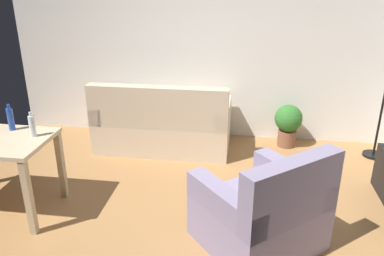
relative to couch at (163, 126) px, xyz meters
name	(u,v)px	position (x,y,z in m)	size (l,w,h in m)	color
ground_plane	(174,222)	(0.44, -1.59, -0.32)	(5.20, 4.40, 0.02)	#9E7042
wall_rear	(203,38)	(0.44, 0.61, 1.04)	(5.20, 0.10, 2.70)	silver
couch	(163,126)	(0.00, 0.00, 0.00)	(1.71, 0.84, 0.92)	beige
potted_plant	(288,123)	(1.62, 0.31, 0.02)	(0.36, 0.36, 0.57)	brown
armchair	(263,212)	(1.24, -1.81, 0.01)	(1.23, 1.22, 0.92)	gray
bottle_blue	(11,119)	(-1.17, -1.40, 0.57)	(0.06, 0.06, 0.26)	#2347A3
bottle_clear	(32,126)	(-0.88, -1.52, 0.56)	(0.06, 0.06, 0.24)	silver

